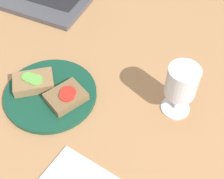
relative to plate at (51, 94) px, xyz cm
name	(u,v)px	position (x,y,z in cm)	size (l,w,h in cm)	color
wooden_table	(88,95)	(8.20, 5.21, -2.15)	(140.00, 140.00, 3.00)	#B27F51
plate	(51,94)	(0.00, 0.00, 0.00)	(24.19, 24.19, 1.30)	#144733
sandwich_with_cucumber	(33,82)	(-5.08, 0.29, 2.04)	(12.36, 11.71, 3.02)	#937047
sandwich_with_tomato	(66,97)	(5.12, -0.28, 1.91)	(10.73, 11.61, 2.80)	brown
wine_glass	(182,84)	(31.01, 9.84, 9.04)	(7.54, 7.54, 14.32)	white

